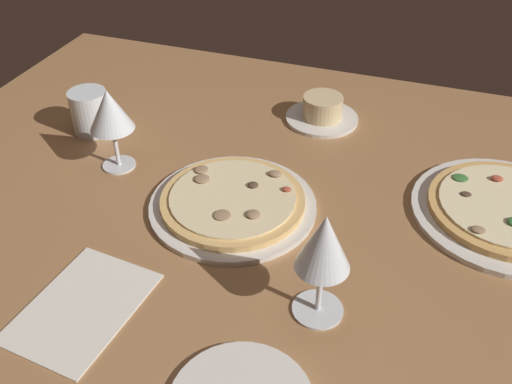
{
  "coord_description": "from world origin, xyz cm",
  "views": [
    {
      "loc": [
        22.1,
        -75.02,
        66.66
      ],
      "look_at": [
        -3.59,
        -1.87,
        7.0
      ],
      "focal_mm": 40.16,
      "sensor_mm": 36.0,
      "label": 1
    }
  ],
  "objects_px": {
    "pizza_side": "(506,210)",
    "wine_glass_near": "(324,246)",
    "paper_menu": "(82,307)",
    "pizza_main": "(233,202)",
    "wine_glass_far": "(110,112)",
    "water_glass": "(91,114)",
    "ramekin_on_saucer": "(321,111)"
  },
  "relations": [
    {
      "from": "pizza_side",
      "to": "wine_glass_near",
      "type": "height_order",
      "value": "wine_glass_near"
    },
    {
      "from": "paper_menu",
      "to": "pizza_main",
      "type": "bearing_deg",
      "value": 72.44
    },
    {
      "from": "pizza_main",
      "to": "pizza_side",
      "type": "distance_m",
      "value": 0.47
    },
    {
      "from": "wine_glass_far",
      "to": "pizza_side",
      "type": "bearing_deg",
      "value": 7.21
    },
    {
      "from": "wine_glass_far",
      "to": "water_glass",
      "type": "bearing_deg",
      "value": 140.64
    },
    {
      "from": "pizza_main",
      "to": "ramekin_on_saucer",
      "type": "xyz_separation_m",
      "value": [
        0.07,
        0.34,
        0.01
      ]
    },
    {
      "from": "ramekin_on_saucer",
      "to": "water_glass",
      "type": "height_order",
      "value": "water_glass"
    },
    {
      "from": "paper_menu",
      "to": "water_glass",
      "type": "bearing_deg",
      "value": 125.81
    },
    {
      "from": "pizza_main",
      "to": "wine_glass_near",
      "type": "height_order",
      "value": "wine_glass_near"
    },
    {
      "from": "pizza_main",
      "to": "water_glass",
      "type": "height_order",
      "value": "water_glass"
    },
    {
      "from": "paper_menu",
      "to": "ramekin_on_saucer",
      "type": "bearing_deg",
      "value": 78.66
    },
    {
      "from": "pizza_side",
      "to": "wine_glass_far",
      "type": "bearing_deg",
      "value": -172.79
    },
    {
      "from": "wine_glass_far",
      "to": "paper_menu",
      "type": "bearing_deg",
      "value": -68.32
    },
    {
      "from": "pizza_side",
      "to": "wine_glass_far",
      "type": "height_order",
      "value": "wine_glass_far"
    },
    {
      "from": "wine_glass_far",
      "to": "paper_menu",
      "type": "height_order",
      "value": "wine_glass_far"
    },
    {
      "from": "pizza_side",
      "to": "wine_glass_near",
      "type": "distance_m",
      "value": 0.41
    },
    {
      "from": "water_glass",
      "to": "pizza_side",
      "type": "bearing_deg",
      "value": -0.48
    },
    {
      "from": "pizza_main",
      "to": "ramekin_on_saucer",
      "type": "relative_size",
      "value": 1.87
    },
    {
      "from": "ramekin_on_saucer",
      "to": "wine_glass_near",
      "type": "height_order",
      "value": "wine_glass_near"
    },
    {
      "from": "water_glass",
      "to": "pizza_main",
      "type": "bearing_deg",
      "value": -21.09
    },
    {
      "from": "pizza_main",
      "to": "paper_menu",
      "type": "height_order",
      "value": "pizza_main"
    },
    {
      "from": "ramekin_on_saucer",
      "to": "paper_menu",
      "type": "distance_m",
      "value": 0.65
    },
    {
      "from": "pizza_side",
      "to": "wine_glass_far",
      "type": "distance_m",
      "value": 0.71
    },
    {
      "from": "pizza_side",
      "to": "wine_glass_near",
      "type": "xyz_separation_m",
      "value": [
        -0.25,
        -0.31,
        0.11
      ]
    },
    {
      "from": "ramekin_on_saucer",
      "to": "wine_glass_far",
      "type": "bearing_deg",
      "value": -137.31
    },
    {
      "from": "wine_glass_near",
      "to": "paper_menu",
      "type": "bearing_deg",
      "value": -161.45
    },
    {
      "from": "wine_glass_near",
      "to": "water_glass",
      "type": "distance_m",
      "value": 0.65
    },
    {
      "from": "pizza_main",
      "to": "wine_glass_far",
      "type": "distance_m",
      "value": 0.28
    },
    {
      "from": "wine_glass_far",
      "to": "ramekin_on_saucer",
      "type": "bearing_deg",
      "value": 42.69
    },
    {
      "from": "wine_glass_far",
      "to": "wine_glass_near",
      "type": "distance_m",
      "value": 0.5
    },
    {
      "from": "pizza_side",
      "to": "paper_menu",
      "type": "height_order",
      "value": "pizza_side"
    },
    {
      "from": "pizza_main",
      "to": "wine_glass_near",
      "type": "xyz_separation_m",
      "value": [
        0.2,
        -0.18,
        0.11
      ]
    }
  ]
}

